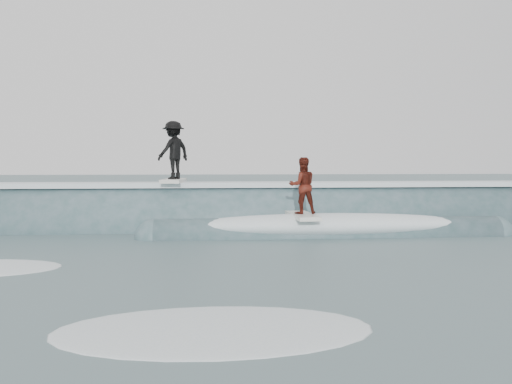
{
  "coord_description": "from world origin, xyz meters",
  "views": [
    {
      "loc": [
        -1.5,
        -9.86,
        1.92
      ],
      "look_at": [
        0.0,
        5.8,
        1.1
      ],
      "focal_mm": 40.0,
      "sensor_mm": 36.0,
      "label": 1
    }
  ],
  "objects": [
    {
      "name": "whitewater",
      "position": [
        -2.77,
        -0.4,
        0.0
      ],
      "size": [
        15.95,
        6.51,
        0.1
      ],
      "color": "white",
      "rests_on": "ground"
    },
    {
      "name": "far_swells",
      "position": [
        -2.13,
        17.65,
        0.0
      ],
      "size": [
        38.1,
        8.65,
        0.8
      ],
      "color": "#345557",
      "rests_on": "ground"
    },
    {
      "name": "surfer_red",
      "position": [
        1.09,
        4.6,
        1.2
      ],
      "size": [
        0.75,
        2.02,
        1.55
      ],
      "color": "white",
      "rests_on": "ground"
    },
    {
      "name": "ground",
      "position": [
        0.0,
        0.0,
        0.0
      ],
      "size": [
        160.0,
        160.0,
        0.0
      ],
      "primitive_type": "plane",
      "color": "#405B5E",
      "rests_on": "ground"
    },
    {
      "name": "breaking_wave",
      "position": [
        0.18,
        6.58,
        0.04
      ],
      "size": [
        23.01,
        4.05,
        2.54
      ],
      "color": "#345557",
      "rests_on": "ground"
    },
    {
      "name": "surfer_black",
      "position": [
        -2.3,
        6.8,
        2.2
      ],
      "size": [
        1.21,
        2.04,
        1.77
      ],
      "color": "silver",
      "rests_on": "ground"
    }
  ]
}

